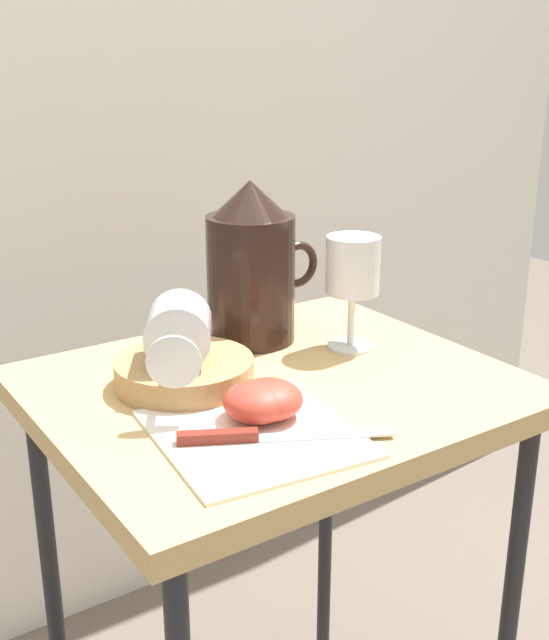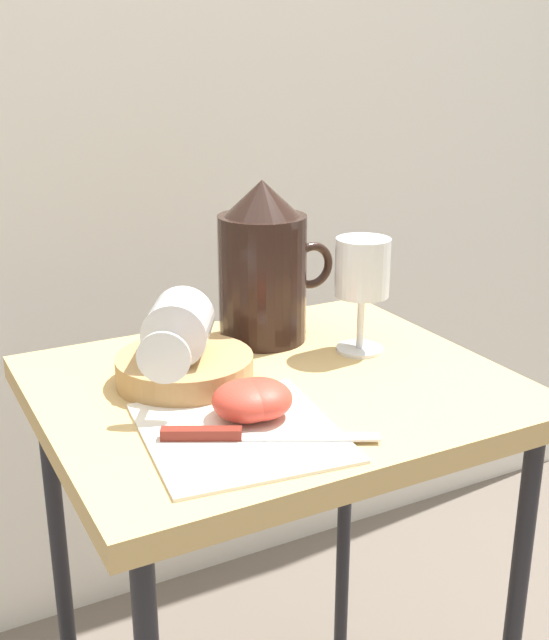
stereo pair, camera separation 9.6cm
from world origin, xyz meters
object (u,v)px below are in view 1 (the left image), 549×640
(basket_tray, at_px, (185,372))
(wine_glass_tipped_near, at_px, (178,331))
(apple_half_left, at_px, (257,402))
(apple_half_right, at_px, (269,399))
(table, at_px, (274,430))
(knife, at_px, (254,436))
(pitcher, at_px, (252,277))
(wine_glass_upright, at_px, (353,272))

(basket_tray, bearing_deg, wine_glass_tipped_near, -152.12)
(apple_half_left, height_order, apple_half_right, same)
(table, distance_m, basket_tray, 0.14)
(apple_half_left, bearing_deg, knife, -127.35)
(pitcher, xyz_separation_m, wine_glass_tipped_near, (-0.16, -0.10, -0.02))
(apple_half_left, xyz_separation_m, knife, (-0.03, -0.04, -0.02))
(wine_glass_tipped_near, distance_m, knife, 0.18)
(wine_glass_upright, distance_m, apple_half_right, 0.26)
(table, bearing_deg, wine_glass_tipped_near, 157.75)
(wine_glass_tipped_near, distance_m, apple_half_right, 0.15)
(apple_half_left, height_order, knife, apple_half_left)
(pitcher, bearing_deg, apple_half_left, -121.04)
(wine_glass_tipped_near, xyz_separation_m, apple_half_left, (0.03, -0.13, -0.05))
(wine_glass_upright, distance_m, apple_half_left, 0.28)
(table, distance_m, pitcher, 0.22)
(basket_tray, bearing_deg, knife, -93.57)
(basket_tray, bearing_deg, apple_half_left, -81.75)
(basket_tray, xyz_separation_m, knife, (-0.01, -0.17, -0.01))
(apple_half_right, bearing_deg, wine_glass_tipped_near, 107.38)
(basket_tray, height_order, wine_glass_tipped_near, wine_glass_tipped_near)
(apple_half_right, bearing_deg, table, 52.75)
(apple_half_right, bearing_deg, pitcher, 61.72)
(wine_glass_upright, xyz_separation_m, apple_half_left, (-0.23, -0.12, -0.08))
(pitcher, height_order, wine_glass_upright, pitcher)
(wine_glass_upright, height_order, wine_glass_tipped_near, wine_glass_upright)
(basket_tray, height_order, pitcher, pitcher)
(apple_half_left, xyz_separation_m, apple_half_right, (0.01, -0.00, 0.00))
(table, xyz_separation_m, wine_glass_tipped_near, (-0.11, 0.04, 0.14))
(table, height_order, wine_glass_tipped_near, wine_glass_tipped_near)
(pitcher, relative_size, wine_glass_upright, 1.44)
(apple_half_right, bearing_deg, knife, -139.14)
(table, distance_m, apple_half_right, 0.14)
(table, height_order, apple_half_left, apple_half_left)
(table, relative_size, basket_tray, 4.06)
(apple_half_right, height_order, knife, apple_half_right)
(table, xyz_separation_m, basket_tray, (-0.10, 0.05, 0.09))
(wine_glass_upright, distance_m, knife, 0.32)
(pitcher, relative_size, apple_half_left, 2.94)
(wine_glass_upright, relative_size, apple_half_right, 2.05)
(pitcher, xyz_separation_m, wine_glass_upright, (0.09, -0.11, 0.02))
(wine_glass_tipped_near, bearing_deg, wine_glass_upright, -1.55)
(wine_glass_upright, height_order, apple_half_right, wine_glass_upright)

